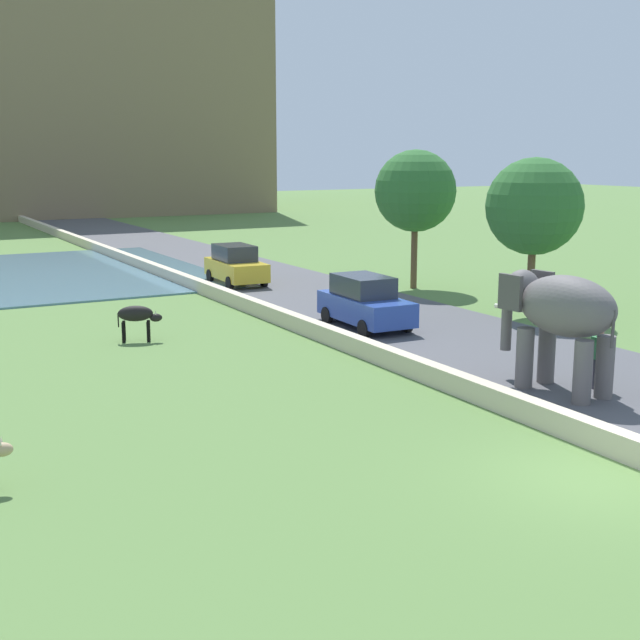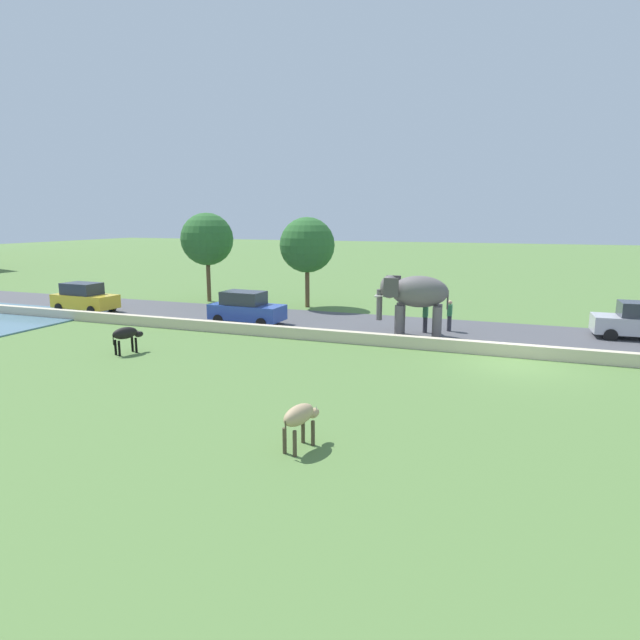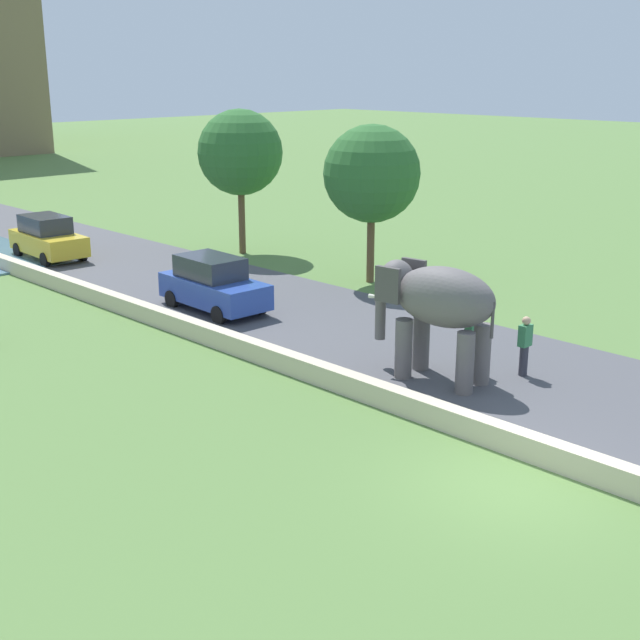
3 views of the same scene
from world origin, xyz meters
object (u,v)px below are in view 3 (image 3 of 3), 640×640
(person_beside_elephant, at_px, (471,343))
(car_yellow, at_px, (48,238))
(person_trailing, at_px, (525,345))
(car_blue, at_px, (213,284))
(elephant, at_px, (436,303))

(person_beside_elephant, xyz_separation_m, car_yellow, (-0.99, 20.54, 0.03))
(person_trailing, bearing_deg, car_blue, 99.60)
(person_beside_elephant, relative_size, car_blue, 0.40)
(person_trailing, height_order, car_yellow, car_yellow)
(person_beside_elephant, relative_size, car_yellow, 0.40)
(car_blue, xyz_separation_m, car_yellow, (0.00, 11.09, 0.00))
(person_beside_elephant, height_order, car_blue, car_blue)
(elephant, height_order, car_blue, elephant)
(elephant, distance_m, car_blue, 9.13)
(person_trailing, bearing_deg, person_beside_elephant, 126.17)
(car_blue, relative_size, car_yellow, 1.00)
(person_beside_elephant, height_order, car_yellow, car_yellow)
(person_beside_elephant, distance_m, car_blue, 9.50)
(person_trailing, relative_size, car_yellow, 0.40)
(elephant, height_order, person_trailing, elephant)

